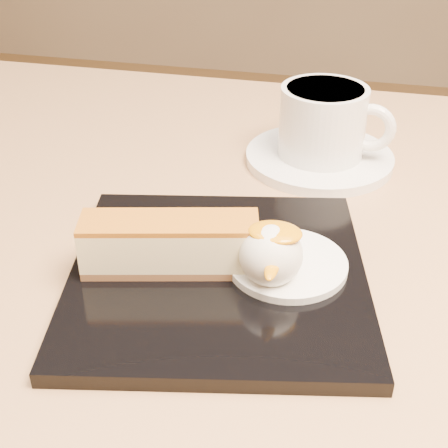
% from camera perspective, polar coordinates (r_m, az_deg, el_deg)
% --- Properties ---
extents(table, '(0.80, 0.80, 0.72)m').
position_cam_1_polar(table, '(0.62, -3.26, -13.94)').
color(table, black).
rests_on(table, ground).
extents(dessert_plate, '(0.26, 0.26, 0.01)m').
position_cam_1_polar(dessert_plate, '(0.47, -0.56, -4.77)').
color(dessert_plate, black).
rests_on(dessert_plate, table).
extents(cheesecake, '(0.13, 0.06, 0.04)m').
position_cam_1_polar(cheesecake, '(0.46, -4.97, -1.85)').
color(cheesecake, brown).
rests_on(cheesecake, dessert_plate).
extents(cream_smear, '(0.09, 0.09, 0.01)m').
position_cam_1_polar(cream_smear, '(0.47, 5.81, -3.63)').
color(cream_smear, white).
rests_on(cream_smear, dessert_plate).
extents(ice_cream_scoop, '(0.05, 0.05, 0.05)m').
position_cam_1_polar(ice_cream_scoop, '(0.44, 4.31, -2.83)').
color(ice_cream_scoop, white).
rests_on(ice_cream_scoop, cream_smear).
extents(mango_sauce, '(0.04, 0.03, 0.01)m').
position_cam_1_polar(mango_sauce, '(0.43, 4.71, -0.77)').
color(mango_sauce, orange).
rests_on(mango_sauce, ice_cream_scoop).
extents(mint_sprig, '(0.04, 0.03, 0.00)m').
position_cam_1_polar(mint_sprig, '(0.49, 2.89, -1.12)').
color(mint_sprig, '#297F37').
rests_on(mint_sprig, cream_smear).
extents(saucer, '(0.15, 0.15, 0.01)m').
position_cam_1_polar(saucer, '(0.65, 8.70, 6.01)').
color(saucer, white).
rests_on(saucer, table).
extents(coffee_cup, '(0.11, 0.09, 0.07)m').
position_cam_1_polar(coffee_cup, '(0.63, 9.20, 9.31)').
color(coffee_cup, white).
rests_on(coffee_cup, saucer).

